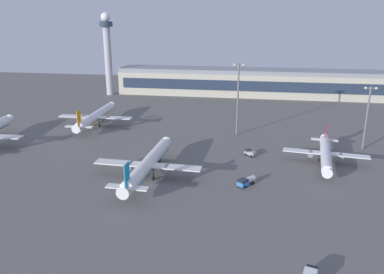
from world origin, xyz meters
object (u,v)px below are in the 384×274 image
fuel_truck (246,181)px  apron_light_west (238,95)px  airplane_near_gate (148,164)px  apron_light_central (367,114)px  control_tower (108,49)px  airplane_terminal_side (96,116)px  baggage_tractor (250,153)px  airplane_far_stand (325,153)px

fuel_truck → apron_light_west: (-5.57, 50.76, 15.48)m
airplane_near_gate → apron_light_central: (72.77, 38.35, 9.51)m
airplane_near_gate → control_tower: bearing=117.9°
airplane_terminal_side → apron_light_west: 65.62m
control_tower → apron_light_west: 111.97m
airplane_terminal_side → fuel_truck: airplane_terminal_side is taller
baggage_tractor → fuel_truck: size_ratio=0.72×
airplane_near_gate → apron_light_central: apron_light_central is taller
airplane_far_stand → fuel_truck: size_ratio=5.87×
airplane_near_gate → fuel_truck: (30.41, -1.52, -2.86)m
airplane_far_stand → apron_light_central: bearing=-126.1°
control_tower → baggage_tractor: bearing=-47.5°
control_tower → airplane_far_stand: bearing=-41.3°
airplane_terminal_side → apron_light_west: bearing=-4.6°
fuel_truck → apron_light_west: apron_light_west is taller
airplane_far_stand → apron_light_central: 25.95m
airplane_near_gate → apron_light_west: bearing=65.4°
control_tower → airplane_terminal_side: 76.13m
apron_light_central → airplane_terminal_side: bearing=172.6°
apron_light_central → apron_light_west: size_ratio=0.80×
apron_light_west → baggage_tractor: bearing=-76.1°
fuel_truck → control_tower: bearing=-14.7°
control_tower → fuel_truck: (89.52, -123.94, -27.06)m
apron_light_central → apron_light_west: bearing=167.2°
fuel_truck → apron_light_central: 59.47m
control_tower → airplane_near_gate: (59.11, -122.42, -24.19)m
baggage_tractor → apron_light_central: apron_light_central is taller
control_tower → apron_light_central: bearing=-32.5°
airplane_far_stand → baggage_tractor: 25.60m
airplane_near_gate → apron_light_central: size_ratio=1.83×
baggage_tractor → fuel_truck: fuel_truck is taller
control_tower → airplane_terminal_side: control_tower is taller
apron_light_central → airplane_far_stand: bearing=-133.5°
apron_light_west → airplane_terminal_side: bearing=176.7°
airplane_far_stand → fuel_truck: airplane_far_stand is taller
airplane_terminal_side → airplane_near_gate: bearing=-54.6°
apron_light_central → fuel_truck: bearing=-136.7°
airplane_near_gate → baggage_tractor: (31.06, 24.12, -3.05)m
airplane_terminal_side → baggage_tractor: 76.24m
control_tower → airplane_near_gate: size_ratio=1.15×
baggage_tractor → airplane_terminal_side: bearing=105.7°
control_tower → airplane_near_gate: control_tower is taller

